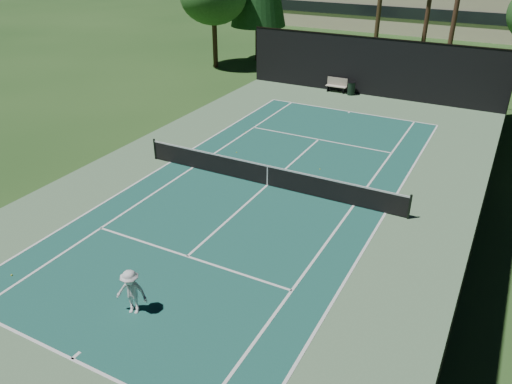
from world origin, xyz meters
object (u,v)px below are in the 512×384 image
trash_bin (351,88)px  tennis_ball_d (246,132)px  player (131,292)px  tennis_net (267,175)px  tennis_ball_b (237,152)px  park_bench (337,85)px  tennis_ball_a (12,275)px  tennis_ball_c (320,169)px

trash_bin → tennis_ball_d: bearing=-106.6°
player → tennis_net: bearing=76.0°
tennis_ball_b → park_bench: park_bench is taller
tennis_net → trash_bin: size_ratio=13.65×
tennis_ball_a → park_bench: (2.32, 25.84, 0.52)m
tennis_ball_b → tennis_ball_c: tennis_ball_b is taller
tennis_ball_d → park_bench: bearing=79.8°
player → trash_bin: bearing=77.7°
player → trash_bin: (-1.39, 25.11, -0.29)m
tennis_ball_c → trash_bin: 13.07m
tennis_ball_a → tennis_ball_d: 15.57m
tennis_ball_a → tennis_ball_b: tennis_ball_a is taller
player → tennis_ball_d: (-4.39, 15.03, -0.74)m
tennis_ball_c → tennis_ball_d: size_ratio=0.96×
player → tennis_ball_d: size_ratio=25.11×
tennis_ball_a → park_bench: park_bench is taller
tennis_ball_a → trash_bin: bearing=82.3°
tennis_net → tennis_ball_a: 11.13m
park_bench → player: bearing=-84.3°
tennis_net → tennis_ball_c: (1.51, 2.74, -0.53)m
player → trash_bin: 25.15m
tennis_net → tennis_ball_d: (-4.15, 5.46, -0.53)m
player → tennis_ball_c: player is taller
tennis_ball_c → park_bench: (-3.82, 12.99, 0.52)m
tennis_ball_b → player: bearing=-74.6°
tennis_ball_d → tennis_ball_b: bearing=-70.2°
tennis_net → tennis_ball_d: size_ratio=211.34×
tennis_ball_a → tennis_ball_c: (6.14, 12.85, -0.00)m
tennis_ball_a → tennis_ball_d: tennis_ball_a is taller
player → park_bench: 25.44m
tennis_net → tennis_ball_b: 4.12m
tennis_net → park_bench: (-2.31, 15.73, -0.01)m
tennis_ball_c → trash_bin: trash_bin is taller
tennis_net → player: size_ratio=8.42×
tennis_ball_d → trash_bin: bearing=73.4°
tennis_net → tennis_ball_b: (-3.13, 2.62, -0.53)m
tennis_ball_c → park_bench: park_bench is taller
tennis_ball_a → tennis_ball_b: bearing=83.3°
trash_bin → park_bench: bearing=170.1°
player → park_bench: size_ratio=1.02×
tennis_net → tennis_ball_b: bearing=140.0°
tennis_ball_b → tennis_ball_d: same height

